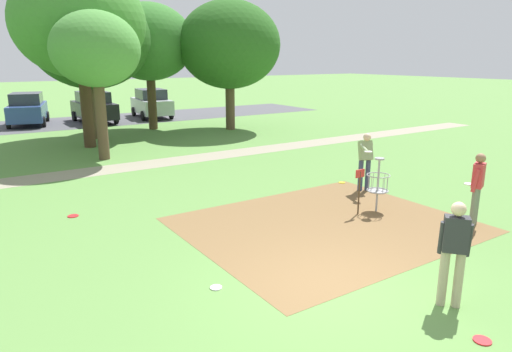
# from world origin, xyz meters

# --- Properties ---
(ground_plane) EXTENTS (160.00, 160.00, 0.00)m
(ground_plane) POSITION_xyz_m (0.00, 0.00, 0.00)
(ground_plane) COLOR #5B8942
(dirt_tee_pad) EXTENTS (6.31, 5.25, 0.01)m
(dirt_tee_pad) POSITION_xyz_m (1.94, 2.46, 0.00)
(dirt_tee_pad) COLOR brown
(dirt_tee_pad) RESTS_ON ground
(disc_golf_basket) EXTENTS (0.98, 0.58, 1.39)m
(disc_golf_basket) POSITION_xyz_m (3.62, 2.51, 0.75)
(disc_golf_basket) COLOR #9E9EA3
(disc_golf_basket) RESTS_ON ground
(player_foreground_watching) EXTENTS (0.86, 0.90, 1.71)m
(player_foreground_watching) POSITION_xyz_m (4.80, 4.01, 0.99)
(player_foreground_watching) COLOR #384260
(player_foreground_watching) RESTS_ON ground
(player_throwing) EXTENTS (0.45, 0.46, 1.71)m
(player_throwing) POSITION_xyz_m (1.11, -1.31, 0.97)
(player_throwing) COLOR tan
(player_throwing) RESTS_ON ground
(player_waiting_right) EXTENTS (0.50, 0.45, 1.71)m
(player_waiting_right) POSITION_xyz_m (4.79, 0.56, 0.97)
(player_waiting_right) COLOR slate
(player_waiting_right) RESTS_ON ground
(frisbee_near_basket) EXTENTS (0.21, 0.21, 0.02)m
(frisbee_near_basket) POSITION_xyz_m (-1.67, 1.21, 0.01)
(frisbee_near_basket) COLOR white
(frisbee_near_basket) RESTS_ON ground
(frisbee_by_tee) EXTENTS (0.26, 0.26, 0.02)m
(frisbee_by_tee) POSITION_xyz_m (-2.85, 6.37, 0.01)
(frisbee_by_tee) COLOR red
(frisbee_by_tee) RESTS_ON ground
(frisbee_mid_grass) EXTENTS (0.25, 0.25, 0.02)m
(frisbee_mid_grass) POSITION_xyz_m (0.66, -2.15, 0.01)
(frisbee_mid_grass) COLOR red
(frisbee_mid_grass) RESTS_ON ground
(frisbee_far_left) EXTENTS (0.21, 0.21, 0.02)m
(frisbee_far_left) POSITION_xyz_m (4.87, 4.98, 0.01)
(frisbee_far_left) COLOR gold
(frisbee_far_left) RESTS_ON ground
(tree_near_left) EXTENTS (5.39, 5.39, 7.51)m
(tree_near_left) POSITION_xyz_m (-0.10, 15.49, 5.20)
(tree_near_left) COLOR #422D1E
(tree_near_left) RESTS_ON ground
(tree_mid_left) EXTENTS (3.22, 3.22, 5.47)m
(tree_mid_left) POSITION_xyz_m (-0.30, 12.61, 4.06)
(tree_mid_left) COLOR brown
(tree_mid_left) RESTS_ON ground
(tree_mid_center) EXTENTS (4.70, 4.70, 6.60)m
(tree_mid_center) POSITION_xyz_m (4.17, 18.96, 4.58)
(tree_mid_center) COLOR #4C3823
(tree_mid_center) RESTS_ON ground
(tree_mid_right) EXTENTS (5.36, 5.36, 6.73)m
(tree_mid_right) POSITION_xyz_m (7.65, 16.53, 4.44)
(tree_mid_right) COLOR brown
(tree_mid_right) RESTS_ON ground
(tree_far_left) EXTENTS (5.50, 5.50, 7.03)m
(tree_far_left) POSITION_xyz_m (0.82, 17.59, 4.68)
(tree_far_left) COLOR brown
(tree_far_left) RESTS_ON ground
(parking_lot_strip) EXTENTS (36.00, 6.00, 0.01)m
(parking_lot_strip) POSITION_xyz_m (0.00, 24.18, 0.00)
(parking_lot_strip) COLOR #4C4C51
(parking_lot_strip) RESTS_ON ground
(parked_car_center_left) EXTENTS (2.76, 4.51, 1.84)m
(parked_car_center_left) POSITION_xyz_m (-1.27, 24.57, 0.92)
(parked_car_center_left) COLOR #2D4784
(parked_car_center_left) RESTS_ON ground
(parked_car_center_right) EXTENTS (1.99, 4.21, 1.84)m
(parked_car_center_right) POSITION_xyz_m (2.22, 23.50, 0.92)
(parked_car_center_right) COLOR black
(parked_car_center_right) RESTS_ON ground
(parked_car_rightmost) EXTENTS (2.34, 4.38, 1.84)m
(parked_car_rightmost) POSITION_xyz_m (5.97, 23.82, 0.92)
(parked_car_rightmost) COLOR #B2B7BC
(parked_car_rightmost) RESTS_ON ground
(gravel_path) EXTENTS (40.00, 1.38, 0.00)m
(gravel_path) POSITION_xyz_m (0.00, 10.81, 0.00)
(gravel_path) COLOR gray
(gravel_path) RESTS_ON ground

